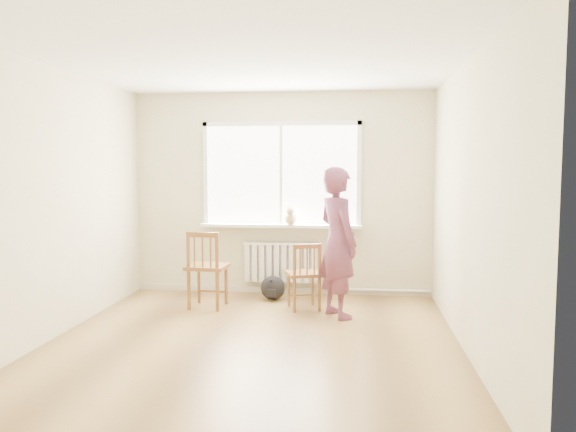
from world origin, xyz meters
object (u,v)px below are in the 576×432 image
(chair_left, at_px, (206,269))
(cat, at_px, (291,217))
(chair_right, at_px, (305,276))
(person, at_px, (338,242))
(backpack, at_px, (273,288))

(chair_left, xyz_separation_m, cat, (0.95, 0.74, 0.58))
(chair_left, bearing_deg, chair_right, -173.00)
(person, bearing_deg, cat, 2.17)
(cat, height_order, backpack, cat)
(chair_right, relative_size, backpack, 2.58)
(chair_left, distance_m, cat, 1.33)
(person, bearing_deg, chair_right, 24.46)
(backpack, bearing_deg, person, -39.43)
(chair_left, distance_m, person, 1.64)
(person, distance_m, backpack, 1.30)
(chair_left, height_order, cat, cat)
(chair_left, xyz_separation_m, backpack, (0.74, 0.51, -0.32))
(backpack, bearing_deg, chair_left, -145.54)
(cat, bearing_deg, chair_right, -72.57)
(person, relative_size, cat, 4.34)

